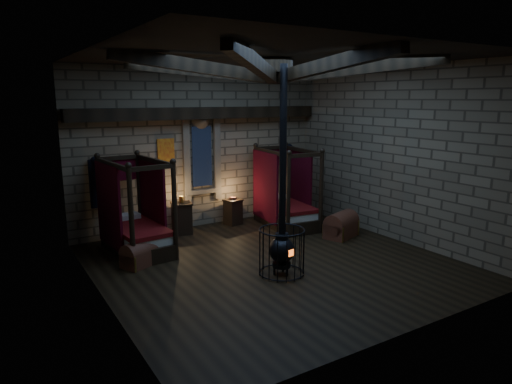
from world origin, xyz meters
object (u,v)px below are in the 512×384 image
trunk_left (140,254)px  stove (282,246)px  bed_left (136,229)px  bed_right (285,207)px  trunk_right (341,226)px

trunk_left → stove: 2.99m
bed_left → bed_right: bed_left is taller
trunk_left → trunk_right: (4.93, -0.70, 0.05)m
bed_right → stove: 3.57m
bed_left → trunk_right: (4.72, -1.62, -0.23)m
trunk_right → stove: 2.99m
trunk_left → bed_right: bearing=-12.9°
trunk_right → trunk_left: bearing=152.3°
bed_left → trunk_left: size_ratio=2.44×
bed_left → trunk_left: bed_left is taller
stove → trunk_left: bearing=126.8°
bed_left → bed_right: bearing=-4.7°
trunk_left → stove: bearing=-66.1°
bed_left → trunk_right: bearing=-23.7°
trunk_right → stove: (-2.69, -1.26, 0.29)m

